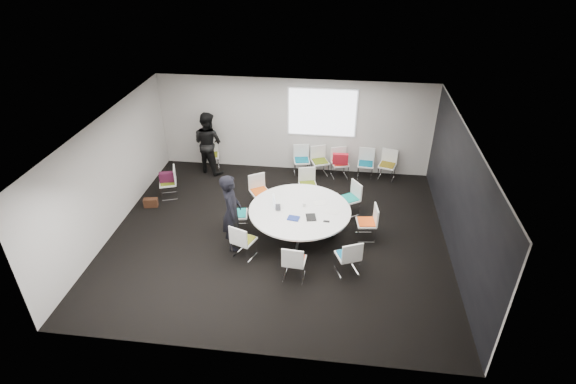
# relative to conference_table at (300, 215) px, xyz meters

# --- Properties ---
(room_shell) EXTENTS (8.08, 7.08, 2.88)m
(room_shell) POSITION_rel_conference_table_xyz_m (-0.42, -0.09, 0.84)
(room_shell) COLOR black
(room_shell) RESTS_ON ground
(conference_table) EXTENTS (2.40, 2.40, 0.73)m
(conference_table) POSITION_rel_conference_table_xyz_m (0.00, 0.00, 0.00)
(conference_table) COLOR silver
(conference_table) RESTS_ON ground
(projection_screen) EXTENTS (1.90, 0.03, 1.35)m
(projection_screen) POSITION_rel_conference_table_xyz_m (0.28, 3.37, 1.29)
(projection_screen) COLOR white
(projection_screen) RESTS_ON room_shell
(chair_ring_a) EXTENTS (0.50, 0.51, 0.88)m
(chair_ring_a) POSITION_rel_conference_table_xyz_m (1.58, 0.06, -0.28)
(chair_ring_a) COLOR silver
(chair_ring_a) RESTS_ON ground
(chair_ring_b) EXTENTS (0.63, 0.63, 0.88)m
(chair_ring_b) POSITION_rel_conference_table_xyz_m (1.17, 1.08, -0.28)
(chair_ring_b) COLOR silver
(chair_ring_b) RESTS_ON ground
(chair_ring_c) EXTENTS (0.56, 0.55, 0.88)m
(chair_ring_c) POSITION_rel_conference_table_xyz_m (0.06, 1.64, -0.28)
(chair_ring_c) COLOR silver
(chair_ring_c) RESTS_ON ground
(chair_ring_d) EXTENTS (0.63, 0.62, 0.88)m
(chair_ring_d) POSITION_rel_conference_table_xyz_m (-1.17, 1.14, -0.28)
(chair_ring_d) COLOR silver
(chair_ring_d) RESTS_ON ground
(chair_ring_e) EXTENTS (0.52, 0.53, 0.88)m
(chair_ring_e) POSITION_rel_conference_table_xyz_m (-1.52, 0.05, -0.28)
(chair_ring_e) COLOR silver
(chair_ring_e) RESTS_ON ground
(chair_ring_f) EXTENTS (0.59, 0.58, 0.88)m
(chair_ring_f) POSITION_rel_conference_table_xyz_m (-1.16, -0.97, -0.28)
(chair_ring_f) COLOR silver
(chair_ring_f) RESTS_ON ground
(chair_ring_g) EXTENTS (0.49, 0.48, 0.88)m
(chair_ring_g) POSITION_rel_conference_table_xyz_m (0.04, -1.53, -0.28)
(chair_ring_g) COLOR silver
(chair_ring_g) RESTS_ON ground
(chair_ring_h) EXTENTS (0.60, 0.59, 0.88)m
(chair_ring_h) POSITION_rel_conference_table_xyz_m (1.16, -1.23, -0.28)
(chair_ring_h) COLOR silver
(chair_ring_h) RESTS_ON ground
(chair_back_a) EXTENTS (0.54, 0.53, 0.88)m
(chair_back_a) POSITION_rel_conference_table_xyz_m (-0.25, 3.07, -0.28)
(chair_back_a) COLOR silver
(chair_back_a) RESTS_ON ground
(chair_back_b) EXTENTS (0.59, 0.59, 0.88)m
(chair_back_b) POSITION_rel_conference_table_xyz_m (0.29, 3.06, -0.28)
(chair_back_b) COLOR silver
(chair_back_b) RESTS_ON ground
(chair_back_c) EXTENTS (0.57, 0.56, 0.88)m
(chair_back_c) POSITION_rel_conference_table_xyz_m (0.88, 3.03, -0.28)
(chair_back_c) COLOR silver
(chair_back_c) RESTS_ON ground
(chair_back_d) EXTENTS (0.49, 0.48, 0.88)m
(chair_back_d) POSITION_rel_conference_table_xyz_m (1.63, 3.07, -0.28)
(chair_back_d) COLOR silver
(chair_back_d) RESTS_ON ground
(chair_back_e) EXTENTS (0.57, 0.56, 0.88)m
(chair_back_e) POSITION_rel_conference_table_xyz_m (2.25, 3.07, -0.28)
(chair_back_e) COLOR silver
(chair_back_e) RESTS_ON ground
(chair_spare_left) EXTENTS (0.58, 0.58, 0.88)m
(chair_spare_left) POSITION_rel_conference_table_xyz_m (-3.71, 1.31, -0.28)
(chair_spare_left) COLOR silver
(chair_spare_left) RESTS_ON ground
(chair_person_back) EXTENTS (0.56, 0.55, 0.88)m
(chair_person_back) POSITION_rel_conference_table_xyz_m (-3.01, 3.07, -0.28)
(chair_person_back) COLOR silver
(chair_person_back) RESTS_ON ground
(person_main) EXTENTS (0.59, 0.77, 1.87)m
(person_main) POSITION_rel_conference_table_xyz_m (-1.48, -0.61, 0.37)
(person_main) COLOR black
(person_main) RESTS_ON ground
(person_back) EXTENTS (1.13, 1.03, 1.88)m
(person_back) POSITION_rel_conference_table_xyz_m (-3.01, 2.91, 0.38)
(person_back) COLOR black
(person_back) RESTS_ON ground
(laptop) EXTENTS (0.24, 0.32, 0.02)m
(laptop) POSITION_rel_conference_table_xyz_m (-0.47, 0.00, 0.18)
(laptop) COLOR #333338
(laptop) RESTS_ON conference_table
(laptop_lid) EXTENTS (0.09, 0.29, 0.22)m
(laptop_lid) POSITION_rel_conference_table_xyz_m (-0.62, 0.09, 0.30)
(laptop_lid) COLOR silver
(laptop_lid) RESTS_ON conference_table
(notebook_black) EXTENTS (0.27, 0.34, 0.02)m
(notebook_black) POSITION_rel_conference_table_xyz_m (0.29, -0.31, 0.18)
(notebook_black) COLOR black
(notebook_black) RESTS_ON conference_table
(tablet_folio) EXTENTS (0.29, 0.24, 0.03)m
(tablet_folio) POSITION_rel_conference_table_xyz_m (-0.10, -0.40, 0.18)
(tablet_folio) COLOR navy
(tablet_folio) RESTS_ON conference_table
(papers_right) EXTENTS (0.35, 0.30, 0.00)m
(papers_right) POSITION_rel_conference_table_xyz_m (0.44, 0.34, 0.17)
(papers_right) COLOR white
(papers_right) RESTS_ON conference_table
(papers_front) EXTENTS (0.31, 0.23, 0.00)m
(papers_front) POSITION_rel_conference_table_xyz_m (0.75, -0.00, 0.17)
(papers_front) COLOR white
(papers_front) RESTS_ON conference_table
(cup) EXTENTS (0.08, 0.08, 0.09)m
(cup) POSITION_rel_conference_table_xyz_m (0.09, 0.15, 0.22)
(cup) COLOR white
(cup) RESTS_ON conference_table
(phone) EXTENTS (0.14, 0.08, 0.01)m
(phone) POSITION_rel_conference_table_xyz_m (0.65, -0.42, 0.18)
(phone) COLOR black
(phone) RESTS_ON conference_table
(maroon_bag) EXTENTS (0.42, 0.25, 0.28)m
(maroon_bag) POSITION_rel_conference_table_xyz_m (-3.73, 1.31, 0.06)
(maroon_bag) COLOR #45122B
(maroon_bag) RESTS_ON chair_spare_left
(brown_bag) EXTENTS (0.38, 0.23, 0.24)m
(brown_bag) POSITION_rel_conference_table_xyz_m (-4.05, 0.76, -0.44)
(brown_bag) COLOR #371E11
(brown_bag) RESTS_ON ground
(red_jacket) EXTENTS (0.44, 0.16, 0.36)m
(red_jacket) POSITION_rel_conference_table_xyz_m (0.88, 2.81, 0.14)
(red_jacket) COLOR #AE1523
(red_jacket) RESTS_ON chair_back_c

